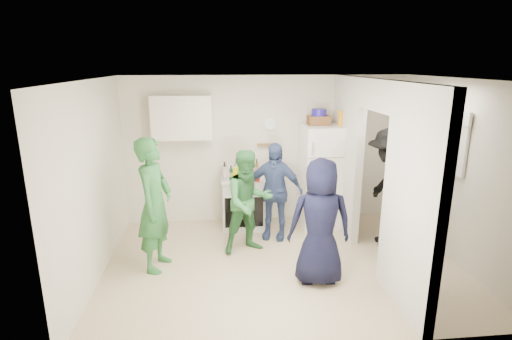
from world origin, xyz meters
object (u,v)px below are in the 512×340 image
Objects in this scene: fridge at (323,176)px; person_navy at (320,222)px; wicker_basket at (319,120)px; person_denim at (274,191)px; stove at (243,203)px; yellow_cup_stack_top at (341,118)px; person_green_center at (249,202)px; blue_bowl at (319,112)px; person_nook at (388,188)px; person_green_left at (155,205)px.

fridge reaches higher than person_navy.
wicker_basket is 0.23× the size of person_denim.
stove is at bearing -61.89° from person_navy.
yellow_cup_stack_top is (0.32, -0.15, 0.05)m from wicker_basket.
blue_bowl is at bearing 19.60° from person_green_center.
yellow_cup_stack_top is at bearing -4.74° from stove.
person_green_center is at bearing -115.26° from person_denim.
person_navy is (-0.74, -1.72, -1.04)m from yellow_cup_stack_top.
stove is 2.33m from person_nook.
person_navy is at bearing -65.92° from stove.
stove is at bearing -179.08° from blue_bowl.
fridge reaches higher than stove.
wicker_basket is at bearing -48.95° from person_green_left.
yellow_cup_stack_top is at bearing -24.44° from fridge.
fridge is 1.13× the size of person_green_center.
yellow_cup_stack_top reaches higher than person_green_center.
fridge is 1.12× the size of person_denim.
stove is 0.55× the size of person_denim.
person_nook is (2.09, -0.91, 0.47)m from stove.
person_green_left reaches higher than person_denim.
person_green_left reaches higher than fridge.
yellow_cup_stack_top is at bearing -136.49° from person_nook.
yellow_cup_stack_top is (0.22, -0.10, 0.98)m from fridge.
person_navy is (0.37, -1.37, 0.04)m from person_denim.
yellow_cup_stack_top reaches higher than person_denim.
stove is 3.55× the size of blue_bowl.
wicker_basket is 0.13m from blue_bowl.
wicker_basket is at bearing 0.92° from stove.
blue_bowl is 0.96× the size of yellow_cup_stack_top.
yellow_cup_stack_top reaches higher than fridge.
person_denim is at bearing -51.18° from person_green_left.
yellow_cup_stack_top reaches higher than stove.
wicker_basket is (-0.10, 0.05, 0.93)m from fridge.
person_navy reaches higher than person_green_center.
person_green_left reaches higher than person_navy.
yellow_cup_stack_top is at bearing -54.25° from person_green_left.
person_denim is (-0.79, -0.49, -1.15)m from blue_bowl.
person_denim is (0.43, 0.44, 0.01)m from person_green_center.
person_denim is 1.42m from person_navy.
blue_bowl is at bearing -128.15° from person_nook.
person_nook reaches higher than person_green_left.
person_navy is (0.83, -1.85, 0.38)m from stove.
yellow_cup_stack_top is at bearing -25.11° from wicker_basket.
yellow_cup_stack_top is (0.32, -0.15, -0.08)m from blue_bowl.
person_navy is at bearing -91.92° from person_green_left.
person_denim is (-0.79, -0.49, -1.02)m from wicker_basket.
person_denim is (0.45, -0.47, 0.34)m from stove.
fridge is at bearing -50.75° from person_green_left.
person_nook is (1.26, 0.94, 0.10)m from person_navy.
person_denim is (1.70, 0.80, -0.13)m from person_green_left.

